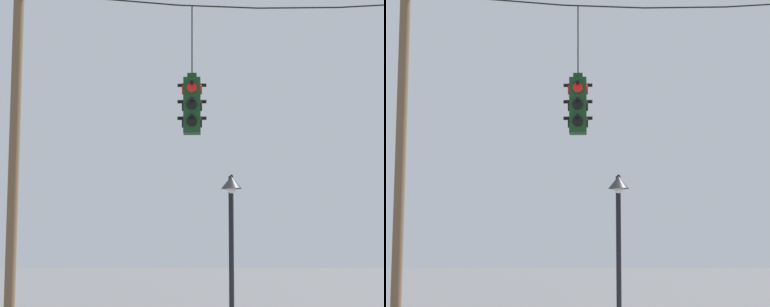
% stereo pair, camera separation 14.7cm
% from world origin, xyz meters
% --- Properties ---
extents(utility_pole_left, '(0.22, 0.22, 7.98)m').
position_xyz_m(utility_pole_left, '(-5.72, 0.25, 3.98)').
color(utility_pole_left, brown).
rests_on(utility_pole_left, ground_plane).
extents(span_wire, '(11.45, 0.03, 0.49)m').
position_xyz_m(span_wire, '(0.00, 0.25, 7.29)').
color(span_wire, black).
extents(traffic_light_near_left_pole, '(0.58, 0.58, 2.64)m').
position_xyz_m(traffic_light_near_left_pole, '(-2.17, 0.25, 5.14)').
color(traffic_light_near_left_pole, '#143819').
extents(street_lamp, '(0.49, 0.84, 4.02)m').
position_xyz_m(street_lamp, '(-1.32, 3.03, 3.07)').
color(street_lamp, black).
rests_on(street_lamp, ground_plane).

